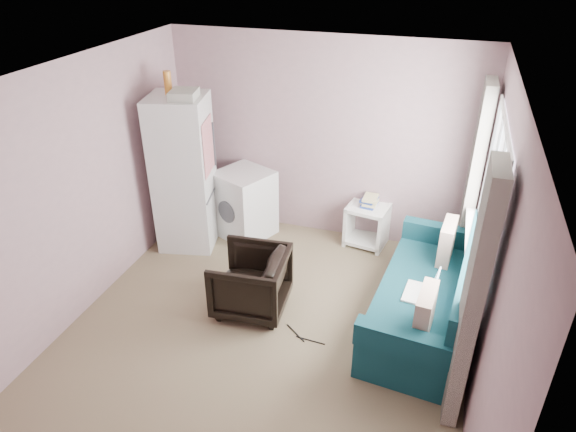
% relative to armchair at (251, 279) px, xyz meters
% --- Properties ---
extents(room, '(3.84, 4.24, 2.54)m').
position_rel_armchair_xyz_m(room, '(0.28, -0.30, 0.89)').
color(room, '#7E6D52').
rests_on(room, ground).
extents(armchair, '(0.72, 0.76, 0.73)m').
position_rel_armchair_xyz_m(armchair, '(0.00, 0.00, 0.00)').
color(armchair, black).
rests_on(armchair, ground).
extents(fridge, '(0.78, 0.77, 2.14)m').
position_rel_armchair_xyz_m(fridge, '(-1.22, 1.00, 0.59)').
color(fridge, silver).
rests_on(fridge, ground).
extents(washing_machine, '(0.81, 0.81, 0.87)m').
position_rel_armchair_xyz_m(washing_machine, '(-0.63, 1.40, 0.09)').
color(washing_machine, silver).
rests_on(washing_machine, ground).
extents(side_table, '(0.55, 0.55, 0.66)m').
position_rel_armchair_xyz_m(side_table, '(0.92, 1.65, -0.06)').
color(side_table, white).
rests_on(side_table, ground).
extents(sofa, '(1.11, 2.10, 0.90)m').
position_rel_armchair_xyz_m(sofa, '(1.81, 0.27, -0.04)').
color(sofa, '#114550').
rests_on(sofa, ground).
extents(window_dressing, '(0.17, 2.62, 2.18)m').
position_rel_armchair_xyz_m(window_dressing, '(2.04, 0.39, 0.74)').
color(window_dressing, white).
rests_on(window_dressing, ground).
extents(floor_cables, '(0.43, 0.19, 0.01)m').
position_rel_armchair_xyz_m(floor_cables, '(0.64, -0.27, -0.36)').
color(floor_cables, black).
rests_on(floor_cables, ground).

